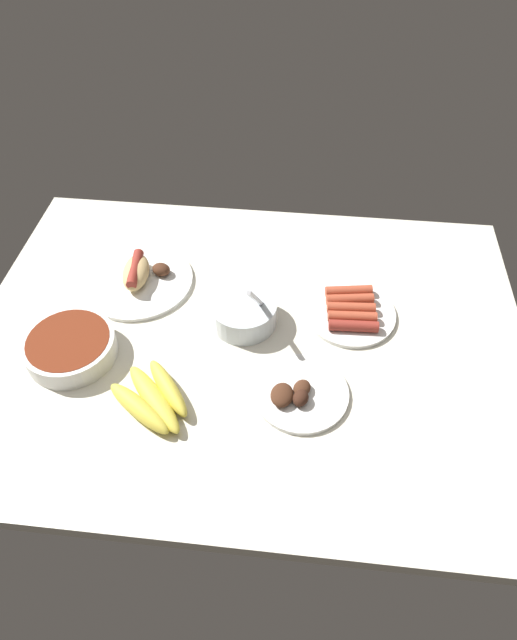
{
  "coord_description": "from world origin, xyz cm",
  "views": [
    {
      "loc": [
        10.57,
        -75.84,
        89.12
      ],
      "look_at": [
        2.22,
        2.09,
        3.0
      ],
      "focal_mm": 30.43,
      "sensor_mm": 36.0,
      "label": 1
    }
  ],
  "objects_px": {
    "plate_hotdog_assembled": "(138,277)",
    "bowl_chili": "(70,346)",
    "banana_bunch": "(153,398)",
    "plate_grilled_meat": "(299,393)",
    "bowl_coleslaw": "(244,311)",
    "plate_sausages": "(351,311)"
  },
  "relations": [
    {
      "from": "plate_hotdog_assembled",
      "to": "banana_bunch",
      "type": "bearing_deg",
      "value": -70.64
    },
    {
      "from": "plate_sausages",
      "to": "plate_grilled_meat",
      "type": "relative_size",
      "value": 1.07
    },
    {
      "from": "bowl_coleslaw",
      "to": "plate_sausages",
      "type": "distance_m",
      "value": 0.24
    },
    {
      "from": "plate_sausages",
      "to": "bowl_coleslaw",
      "type": "bearing_deg",
      "value": -169.15
    },
    {
      "from": "bowl_coleslaw",
      "to": "plate_sausages",
      "type": "height_order",
      "value": "bowl_coleslaw"
    },
    {
      "from": "bowl_coleslaw",
      "to": "bowl_chili",
      "type": "xyz_separation_m",
      "value": [
        -0.35,
        -0.13,
        -0.01
      ]
    },
    {
      "from": "plate_hotdog_assembled",
      "to": "banana_bunch",
      "type": "xyz_separation_m",
      "value": [
        0.12,
        -0.33,
        0.0
      ]
    },
    {
      "from": "plate_grilled_meat",
      "to": "plate_hotdog_assembled",
      "type": "relative_size",
      "value": 0.73
    },
    {
      "from": "plate_hotdog_assembled",
      "to": "banana_bunch",
      "type": "distance_m",
      "value": 0.35
    },
    {
      "from": "plate_hotdog_assembled",
      "to": "bowl_chili",
      "type": "bearing_deg",
      "value": -109.75
    },
    {
      "from": "bowl_chili",
      "to": "bowl_coleslaw",
      "type": "bearing_deg",
      "value": 20.78
    },
    {
      "from": "bowl_coleslaw",
      "to": "bowl_chili",
      "type": "distance_m",
      "value": 0.37
    },
    {
      "from": "bowl_coleslaw",
      "to": "bowl_chili",
      "type": "relative_size",
      "value": 0.83
    },
    {
      "from": "bowl_coleslaw",
      "to": "banana_bunch",
      "type": "distance_m",
      "value": 0.28
    },
    {
      "from": "plate_sausages",
      "to": "plate_grilled_meat",
      "type": "distance_m",
      "value": 0.25
    },
    {
      "from": "plate_grilled_meat",
      "to": "bowl_chili",
      "type": "relative_size",
      "value": 1.0
    },
    {
      "from": "plate_sausages",
      "to": "plate_hotdog_assembled",
      "type": "height_order",
      "value": "plate_hotdog_assembled"
    },
    {
      "from": "plate_sausages",
      "to": "plate_grilled_meat",
      "type": "bearing_deg",
      "value": -114.0
    },
    {
      "from": "bowl_coleslaw",
      "to": "plate_grilled_meat",
      "type": "xyz_separation_m",
      "value": [
        0.13,
        -0.19,
        -0.02
      ]
    },
    {
      "from": "bowl_coleslaw",
      "to": "plate_hotdog_assembled",
      "type": "distance_m",
      "value": 0.28
    },
    {
      "from": "plate_grilled_meat",
      "to": "bowl_chili",
      "type": "xyz_separation_m",
      "value": [
        -0.48,
        0.05,
        0.02
      ]
    },
    {
      "from": "banana_bunch",
      "to": "bowl_chili",
      "type": "xyz_separation_m",
      "value": [
        -0.2,
        0.1,
        0.01
      ]
    }
  ]
}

